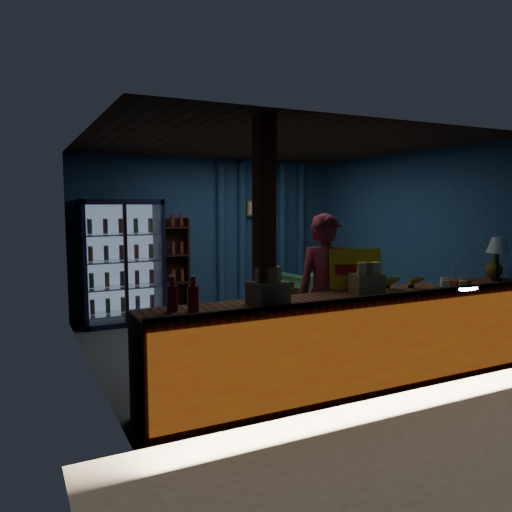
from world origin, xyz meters
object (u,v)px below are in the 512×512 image
(green_chair, at_px, (307,290))
(pastry_tray, at_px, (453,284))
(shopkeeper, at_px, (326,295))
(table_lamp, at_px, (498,247))

(green_chair, bearing_deg, pastry_tray, 74.09)
(shopkeeper, xyz_separation_m, green_chair, (1.57, 2.88, -0.53))
(table_lamp, bearing_deg, shopkeeper, 166.52)
(shopkeeper, distance_m, pastry_tray, 1.37)
(green_chair, bearing_deg, table_lamp, 87.14)
(green_chair, relative_size, table_lamp, 1.48)
(green_chair, distance_m, table_lamp, 3.54)
(table_lamp, bearing_deg, green_chair, 97.55)
(shopkeeper, xyz_separation_m, pastry_tray, (1.24, -0.56, 0.11))
(shopkeeper, relative_size, pastry_tray, 3.44)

